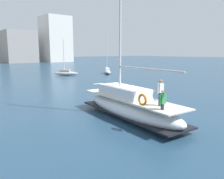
{
  "coord_description": "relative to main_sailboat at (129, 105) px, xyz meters",
  "views": [
    {
      "loc": [
        -12.1,
        -12.17,
        4.63
      ],
      "look_at": [
        -1.62,
        0.93,
        1.8
      ],
      "focal_mm": 35.52,
      "sensor_mm": 36.0,
      "label": 1
    }
  ],
  "objects": [
    {
      "name": "main_sailboat",
      "position": [
        0.0,
        0.0,
        0.0
      ],
      "size": [
        3.21,
        9.77,
        13.25
      ],
      "color": "silver",
      "rests_on": "ground"
    },
    {
      "name": "moored_sloop_near",
      "position": [
        18.85,
        27.17,
        -0.31
      ],
      "size": [
        3.81,
        5.34,
        9.06
      ],
      "color": "silver",
      "rests_on": "ground"
    },
    {
      "name": "ground_plane",
      "position": [
        1.61,
        0.99,
        -0.91
      ],
      "size": [
        400.0,
        400.0,
        0.0
      ],
      "primitive_type": "plane",
      "color": "navy"
    },
    {
      "name": "moored_catamaran",
      "position": [
        10.22,
        29.67,
        -0.37
      ],
      "size": [
        4.25,
        4.32,
        7.21
      ],
      "color": "#B7B2A8",
      "rests_on": "ground"
    }
  ]
}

